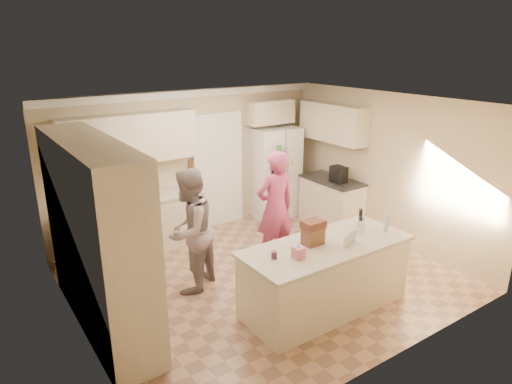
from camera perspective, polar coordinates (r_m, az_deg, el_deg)
floor at (r=6.99m, az=0.97°, el=-10.75°), size 5.20×4.60×0.02m
ceiling at (r=6.16m, az=1.10°, el=11.07°), size 5.20×4.60×0.02m
wall_back at (r=8.37m, az=-8.21°, el=3.67°), size 5.20×0.02×2.60m
wall_front at (r=4.91m, az=17.02°, el=-7.69°), size 5.20×0.02×2.60m
wall_left at (r=5.47m, az=-21.93°, el=-5.49°), size 0.02×4.60×2.60m
wall_right at (r=8.19m, az=16.08°, el=2.81°), size 0.02×4.60×2.60m
crown_back at (r=8.11m, az=-8.44°, el=12.04°), size 5.20×0.08×0.12m
pantry_bank at (r=5.76m, az=-19.26°, el=-5.33°), size 0.60×2.60×2.35m
back_base_cab at (r=7.94m, az=-14.36°, el=-4.08°), size 2.20×0.60×0.88m
back_countertop at (r=7.78m, az=-14.59°, el=-0.96°), size 2.24×0.63×0.04m
back_upper_cab at (r=7.64m, az=-15.55°, el=6.42°), size 2.20×0.35×0.80m
doorway_opening at (r=8.66m, az=-4.79°, el=2.57°), size 0.90×0.06×2.10m
doorway_casing at (r=8.63m, az=-4.67°, el=2.52°), size 1.02×0.03×2.22m
wall_frame_upper at (r=8.28m, az=-8.04°, el=5.31°), size 0.15×0.02×0.20m
wall_frame_lower at (r=8.35m, az=-7.95°, el=3.50°), size 0.15×0.02×0.20m
refrigerator at (r=9.15m, az=2.29°, el=2.50°), size 0.96×0.78×1.80m
fridge_seam at (r=8.88m, az=3.66°, el=1.99°), size 0.02×0.02×1.78m
fridge_dispenser at (r=8.67m, az=2.58°, el=3.33°), size 0.22×0.03×0.35m
fridge_handle_l at (r=8.79m, az=3.48°, el=2.85°), size 0.02×0.02×0.85m
fridge_handle_r at (r=8.85m, az=3.99°, el=2.95°), size 0.02×0.02×0.85m
over_fridge_cab at (r=8.90m, az=1.78°, el=9.97°), size 0.95×0.35×0.45m
right_base_cab at (r=8.87m, az=9.38°, el=-1.36°), size 0.60×1.20×0.88m
right_countertop at (r=8.72m, az=9.49°, el=1.47°), size 0.63×1.24×0.04m
right_upper_cab at (r=8.72m, az=9.58°, el=8.56°), size 0.35×1.50×0.70m
coffee_maker at (r=8.51m, az=10.28°, el=2.20°), size 0.22×0.28×0.30m
island_base at (r=6.15m, az=8.60°, el=-10.55°), size 2.20×0.90×0.88m
island_top at (r=5.94m, az=8.81°, el=-6.66°), size 2.28×0.96×0.05m
utensil_crock at (r=6.36m, az=12.84°, el=-4.20°), size 0.13×0.13×0.15m
tissue_box at (r=5.50m, az=5.33°, el=-7.55°), size 0.13×0.13×0.14m
tissue_plume at (r=5.45m, az=5.37°, el=-6.51°), size 0.08×0.08×0.08m
dollhouse_body at (r=5.86m, az=7.12°, el=-5.50°), size 0.26×0.18×0.22m
dollhouse_roof at (r=5.80m, az=7.19°, el=-4.05°), size 0.28×0.20×0.10m
jam_jar at (r=5.47m, az=2.28°, el=-7.89°), size 0.07×0.07×0.09m
greeting_card_a at (r=5.87m, az=11.27°, el=-6.01°), size 0.12×0.06×0.16m
greeting_card_b at (r=6.00m, az=11.94°, el=-5.50°), size 0.12×0.05×0.16m
water_bottle at (r=6.44m, az=16.00°, el=-3.75°), size 0.07×0.07×0.24m
shaker_salt at (r=6.60m, az=12.76°, el=-3.65°), size 0.05×0.05×0.09m
shaker_pepper at (r=6.65m, az=13.18°, el=-3.52°), size 0.05×0.05×0.09m
teen_boy at (r=6.41m, az=-8.33°, el=-4.82°), size 1.09×1.04×1.78m
teen_girl at (r=7.10m, az=2.42°, el=-2.05°), size 0.70×0.49×1.84m
fridge_magnets at (r=8.87m, az=3.69°, el=1.97°), size 0.76×0.02×1.44m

